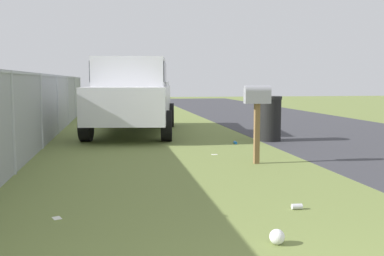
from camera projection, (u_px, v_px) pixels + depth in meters
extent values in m
cube|color=brown|center=(257.00, 134.00, 7.95)|extent=(0.09, 0.09, 1.08)
cube|color=gray|center=(257.00, 97.00, 7.88)|extent=(0.24, 0.47, 0.22)
cylinder|color=gray|center=(257.00, 91.00, 7.87)|extent=(0.24, 0.47, 0.20)
cube|color=red|center=(255.00, 93.00, 7.98)|extent=(0.02, 0.04, 0.18)
cube|color=silver|center=(134.00, 102.00, 12.61)|extent=(5.55, 2.71, 0.90)
cube|color=silver|center=(131.00, 72.00, 11.88)|extent=(2.05, 2.05, 0.76)
cube|color=black|center=(131.00, 72.00, 11.88)|extent=(2.00, 2.08, 0.53)
cube|color=silver|center=(167.00, 84.00, 13.74)|extent=(2.75, 0.47, 0.12)
cube|color=silver|center=(108.00, 84.00, 13.69)|extent=(2.75, 0.47, 0.12)
cylinder|color=black|center=(167.00, 126.00, 10.94)|extent=(0.79, 0.37, 0.76)
cylinder|color=black|center=(86.00, 126.00, 10.89)|extent=(0.79, 0.37, 0.76)
cylinder|color=black|center=(170.00, 115.00, 14.43)|extent=(0.79, 0.37, 0.76)
cylinder|color=black|center=(109.00, 115.00, 14.38)|extent=(0.79, 0.37, 0.76)
cylinder|color=black|center=(270.00, 120.00, 10.98)|extent=(0.55, 0.55, 1.02)
cylinder|color=black|center=(270.00, 98.00, 10.92)|extent=(0.58, 0.58, 0.08)
cylinder|color=#9EA3A8|center=(12.00, 123.00, 6.99)|extent=(0.07, 0.07, 1.64)
cylinder|color=#9EA3A8|center=(41.00, 111.00, 9.67)|extent=(0.07, 0.07, 1.64)
cylinder|color=#9EA3A8|center=(57.00, 105.00, 12.36)|extent=(0.07, 0.07, 1.64)
cylinder|color=#9EA3A8|center=(67.00, 100.00, 15.04)|extent=(0.07, 0.07, 1.64)
cylinder|color=#9EA3A8|center=(75.00, 98.00, 17.72)|extent=(0.07, 0.07, 1.64)
cylinder|color=#9EA3A8|center=(80.00, 95.00, 20.41)|extent=(0.07, 0.07, 1.64)
cube|color=#9EA3A8|center=(49.00, 75.00, 10.93)|extent=(19.17, 0.04, 0.04)
cube|color=gray|center=(50.00, 108.00, 11.01)|extent=(19.17, 0.01, 1.64)
cube|color=silver|center=(57.00, 218.00, 4.81)|extent=(0.14, 0.12, 0.01)
sphere|color=silver|center=(277.00, 237.00, 4.03)|extent=(0.14, 0.14, 0.14)
cylinder|color=blue|center=(235.00, 143.00, 10.47)|extent=(0.12, 0.07, 0.07)
cube|color=silver|center=(214.00, 154.00, 8.96)|extent=(0.09, 0.12, 0.01)
cylinder|color=silver|center=(297.00, 207.00, 5.14)|extent=(0.07, 0.12, 0.07)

